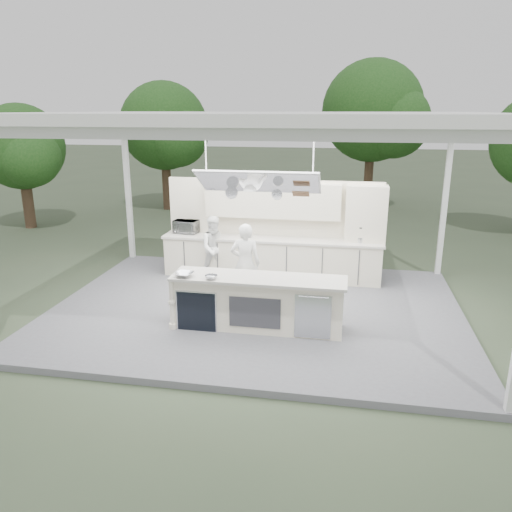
% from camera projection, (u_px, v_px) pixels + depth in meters
% --- Properties ---
extents(ground, '(90.00, 90.00, 0.00)m').
position_uv_depth(ground, '(256.00, 313.00, 9.98)').
color(ground, '#3B4831').
rests_on(ground, ground).
extents(stage_deck, '(8.00, 6.00, 0.12)m').
position_uv_depth(stage_deck, '(256.00, 310.00, 9.96)').
color(stage_deck, slate).
rests_on(stage_deck, ground).
extents(tent, '(8.20, 6.20, 3.86)m').
position_uv_depth(tent, '(257.00, 121.00, 8.92)').
color(tent, white).
rests_on(tent, ground).
extents(demo_island, '(3.10, 0.79, 0.95)m').
position_uv_depth(demo_island, '(257.00, 302.00, 8.92)').
color(demo_island, beige).
rests_on(demo_island, stage_deck).
extents(back_counter, '(5.08, 0.72, 0.95)m').
position_uv_depth(back_counter, '(271.00, 258.00, 11.60)').
color(back_counter, beige).
rests_on(back_counter, stage_deck).
extents(back_wall_unit, '(5.05, 0.48, 2.25)m').
position_uv_depth(back_wall_unit, '(292.00, 215.00, 11.45)').
color(back_wall_unit, beige).
rests_on(back_wall_unit, stage_deck).
extents(tree_cluster, '(19.55, 9.40, 5.85)m').
position_uv_depth(tree_cluster, '(300.00, 127.00, 18.30)').
color(tree_cluster, '#4D3526').
rests_on(tree_cluster, ground).
extents(head_chef, '(0.62, 0.43, 1.64)m').
position_uv_depth(head_chef, '(245.00, 263.00, 10.00)').
color(head_chef, white).
rests_on(head_chef, stage_deck).
extents(sous_chef, '(0.89, 0.81, 1.48)m').
position_uv_depth(sous_chef, '(215.00, 248.00, 11.41)').
color(sous_chef, white).
rests_on(sous_chef, stage_deck).
extents(toaster_oven, '(0.61, 0.46, 0.31)m').
position_uv_depth(toaster_oven, '(186.00, 227.00, 11.89)').
color(toaster_oven, silver).
rests_on(toaster_oven, back_counter).
extents(bowl_large, '(0.37, 0.37, 0.08)m').
position_uv_depth(bowl_large, '(184.00, 274.00, 8.81)').
color(bowl_large, silver).
rests_on(bowl_large, demo_island).
extents(bowl_small, '(0.26, 0.26, 0.07)m').
position_uv_depth(bowl_small, '(211.00, 277.00, 8.68)').
color(bowl_small, '#B2B4B9').
rests_on(bowl_small, demo_island).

